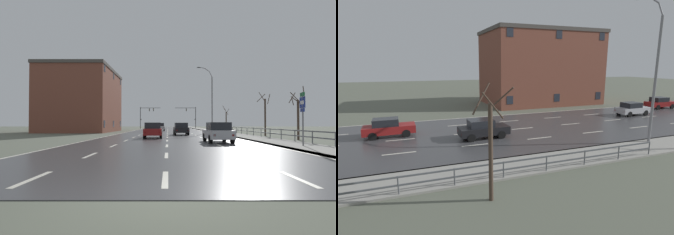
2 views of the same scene
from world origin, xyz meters
The scene contains 8 objects.
ground_plane centered at (0.00, 48.00, -0.06)m, with size 160.00×160.00×0.12m.
street_lamp_midground centered at (7.43, 41.79, 5.45)m, with size 2.66×0.24×11.16m.
car_distant centered at (-1.50, 49.47, 0.80)m, with size 1.92×4.14×1.57m.
car_near_right centered at (-1.48, 22.71, 0.80)m, with size 1.96×4.16×1.57m.
car_far_left centered at (1.74, 30.06, 0.80)m, with size 1.94×4.15×1.57m.
car_far_right centered at (-4.03, 57.12, 0.80)m, with size 1.97×4.17×1.57m.
brick_building centered at (-15.14, 44.03, 5.53)m, with size 11.18×16.98×11.05m.
bare_tree_mid centered at (11.65, 27.65, 2.48)m, with size 1.38×1.70×5.25m.
Camera 2 is at (22.00, 24.46, 6.01)m, focal length 27.87 mm.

